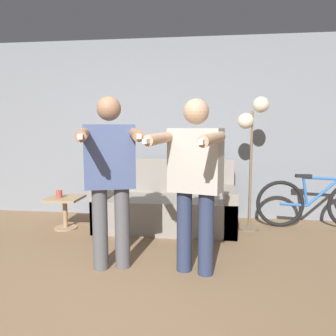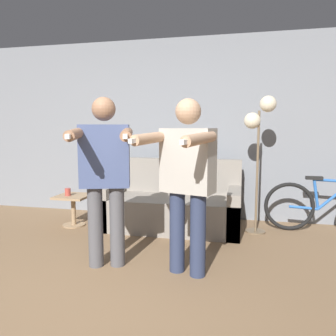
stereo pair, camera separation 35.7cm
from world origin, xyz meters
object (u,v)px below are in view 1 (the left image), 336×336
object	(u,v)px
person_right	(195,174)
bicycle	(316,203)
side_table	(65,206)
couch	(167,206)
floor_lamp	(253,125)
person_left	(110,171)
cup	(59,194)
cat	(196,153)

from	to	relation	value
person_right	bicycle	size ratio (longest dim) A/B	1.02
person_right	side_table	xyz separation A→B (m)	(-1.74, 1.15, -0.61)
couch	floor_lamp	world-z (taller)	floor_lamp
floor_lamp	bicycle	xyz separation A→B (m)	(0.86, 0.18, -1.02)
person_left	side_table	xyz separation A→B (m)	(-0.97, 1.15, -0.62)
cup	cat	bearing A→B (deg)	17.71
cat	floor_lamp	world-z (taller)	floor_lamp
couch	side_table	xyz separation A→B (m)	(-1.32, -0.22, 0.02)
person_left	side_table	size ratio (longest dim) A/B	3.72
person_right	bicycle	bearing A→B (deg)	62.01
couch	cup	size ratio (longest dim) A/B	17.82
couch	cat	xyz separation A→B (m)	(0.37, 0.30, 0.69)
floor_lamp	side_table	world-z (taller)	floor_lamp
bicycle	cat	bearing A→B (deg)	176.63
side_table	bicycle	bearing A→B (deg)	7.36
floor_lamp	couch	bearing A→B (deg)	-178.84
couch	person_right	distance (m)	1.56
floor_lamp	bicycle	world-z (taller)	floor_lamp
person_left	side_table	distance (m)	1.63
cat	couch	bearing A→B (deg)	-141.29
couch	floor_lamp	size ratio (longest dim) A/B	1.05
cup	floor_lamp	bearing A→B (deg)	6.49
person_left	floor_lamp	world-z (taller)	floor_lamp
person_left	cup	bearing A→B (deg)	115.32
floor_lamp	cup	distance (m)	2.63
couch	person_left	distance (m)	1.55
floor_lamp	side_table	bearing A→B (deg)	-174.33
person_right	couch	bearing A→B (deg)	123.57
floor_lamp	bicycle	size ratio (longest dim) A/B	1.11
couch	cat	world-z (taller)	cat
floor_lamp	person_left	bearing A→B (deg)	-136.01
couch	floor_lamp	distance (m)	1.53
person_right	bicycle	xyz separation A→B (m)	(1.53, 1.57, -0.58)
person_right	cup	size ratio (longest dim) A/B	15.62
person_left	person_right	bearing A→B (deg)	-17.56
side_table	person_left	bearing A→B (deg)	-49.66
cup	side_table	bearing A→B (deg)	37.75
side_table	bicycle	xyz separation A→B (m)	(3.27, 0.42, 0.03)
cat	person_left	bearing A→B (deg)	-113.34
cat	side_table	xyz separation A→B (m)	(-1.69, -0.52, -0.67)
couch	bicycle	xyz separation A→B (m)	(1.95, 0.21, 0.05)
floor_lamp	cup	size ratio (longest dim) A/B	17.01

